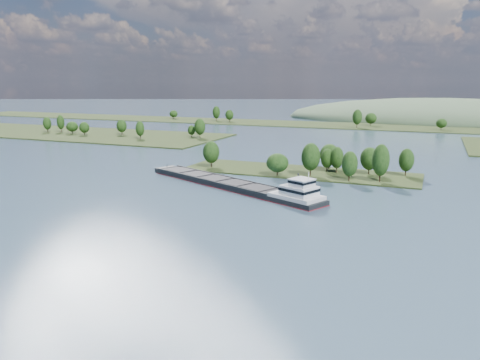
% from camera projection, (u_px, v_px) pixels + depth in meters
% --- Properties ---
extents(ground, '(1800.00, 1800.00, 0.00)m').
position_uv_depth(ground, '(248.00, 206.00, 147.05)').
color(ground, '#364C5E').
rests_on(ground, ground).
extents(tree_island, '(100.00, 32.36, 15.91)m').
position_uv_depth(tree_island, '(313.00, 164.00, 196.76)').
color(tree_island, '#233015').
rests_on(tree_island, ground).
extents(left_bank, '(300.00, 80.00, 16.08)m').
position_uv_depth(left_bank, '(39.00, 131.00, 359.27)').
color(left_bank, '#233015').
rests_on(left_bank, ground).
extents(back_shoreline, '(900.00, 60.00, 16.27)m').
position_uv_depth(back_shoreline, '(379.00, 126.00, 396.11)').
color(back_shoreline, '#233015').
rests_on(back_shoreline, ground).
extents(hill_west, '(320.00, 160.00, 44.00)m').
position_uv_depth(hill_west, '(443.00, 120.00, 467.60)').
color(hill_west, '#42573C').
rests_on(hill_west, ground).
extents(cargo_barge, '(81.40, 43.61, 11.46)m').
position_uv_depth(cargo_barge, '(240.00, 185.00, 170.00)').
color(cargo_barge, black).
rests_on(cargo_barge, ground).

